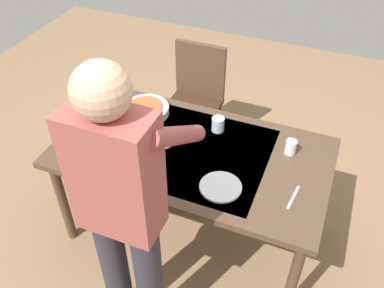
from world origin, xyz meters
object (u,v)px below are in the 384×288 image
at_px(chair_near, 196,95).
at_px(serving_bowl_pasta, 146,109).
at_px(water_cup_near_right, 166,139).
at_px(water_cup_far_left, 291,147).
at_px(dinner_plate_near, 221,187).
at_px(water_cup_near_left, 107,111).
at_px(person_server, 123,207).
at_px(wine_glass_left, 130,138).
at_px(water_cup_far_right, 218,124).
at_px(wine_bottle, 73,129).
at_px(dining_table, 192,159).

bearing_deg(chair_near, serving_bowl_pasta, 79.27).
relative_size(water_cup_near_right, serving_bowl_pasta, 0.29).
xyz_separation_m(water_cup_far_left, dinner_plate_near, (0.29, 0.42, -0.04)).
distance_m(water_cup_near_left, serving_bowl_pasta, 0.25).
relative_size(chair_near, water_cup_near_left, 8.68).
bearing_deg(chair_near, person_server, 99.72).
bearing_deg(dinner_plate_near, water_cup_far_left, -124.32).
height_order(chair_near, dinner_plate_near, chair_near).
bearing_deg(wine_glass_left, serving_bowl_pasta, -76.52).
height_order(person_server, water_cup_far_right, person_server).
height_order(water_cup_near_right, serving_bowl_pasta, water_cup_near_right).
bearing_deg(dinner_plate_near, wine_bottle, -1.02).
bearing_deg(wine_glass_left, dinner_plate_near, 172.49).
distance_m(person_server, serving_bowl_pasta, 1.03).
relative_size(dining_table, wine_bottle, 5.46).
xyz_separation_m(dining_table, chair_near, (0.30, -0.83, -0.13)).
distance_m(water_cup_far_left, serving_bowl_pasta, 0.96).
relative_size(person_server, water_cup_far_left, 18.80).
distance_m(wine_bottle, water_cup_near_right, 0.55).
bearing_deg(person_server, serving_bowl_pasta, -68.05).
height_order(person_server, serving_bowl_pasta, person_server).
bearing_deg(dinner_plate_near, water_cup_near_left, -19.43).
distance_m(person_server, wine_bottle, 0.82).
distance_m(dining_table, dinner_plate_near, 0.35).
bearing_deg(water_cup_near_left, person_server, 126.47).
bearing_deg(water_cup_far_left, water_cup_near_right, 16.16).
relative_size(wine_bottle, water_cup_far_right, 3.19).
distance_m(wine_bottle, water_cup_far_left, 1.28).
height_order(water_cup_near_right, dinner_plate_near, water_cup_near_right).
bearing_deg(water_cup_near_left, chair_near, -113.85).
relative_size(person_server, serving_bowl_pasta, 5.63).
bearing_deg(water_cup_near_right, dining_table, -176.77).
bearing_deg(water_cup_near_left, water_cup_far_right, -168.02).
height_order(wine_bottle, wine_glass_left, wine_bottle).
xyz_separation_m(chair_near, wine_bottle, (0.37, 1.03, 0.31)).
xyz_separation_m(dining_table, wine_glass_left, (0.33, 0.15, 0.18)).
height_order(chair_near, wine_bottle, wine_bottle).
bearing_deg(water_cup_near_right, wine_glass_left, 40.16).
relative_size(wine_bottle, dinner_plate_near, 1.29).
bearing_deg(water_cup_far_left, water_cup_near_left, 5.17).
distance_m(chair_near, water_cup_far_left, 1.08).
xyz_separation_m(water_cup_near_left, dinner_plate_near, (-0.88, 0.31, -0.05)).
xyz_separation_m(wine_bottle, wine_glass_left, (-0.34, -0.06, -0.01)).
bearing_deg(person_server, chair_near, -80.28).
xyz_separation_m(chair_near, person_server, (-0.26, 1.53, 0.43)).
bearing_deg(water_cup_far_right, water_cup_far_left, 174.59).
relative_size(dining_table, dinner_plate_near, 7.03).
xyz_separation_m(chair_near, wine_glass_left, (0.02, 0.97, 0.30)).
bearing_deg(dining_table, person_server, 86.66).
bearing_deg(chair_near, water_cup_near_right, 99.31).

